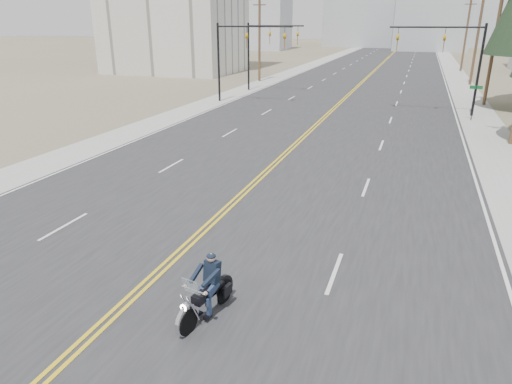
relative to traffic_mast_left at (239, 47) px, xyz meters
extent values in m
plane|color=#776D56|center=(8.98, -32.00, -4.94)|extent=(400.00, 400.00, 0.00)
cube|color=#303033|center=(8.98, 38.00, -4.93)|extent=(20.00, 200.00, 0.01)
cube|color=#A5A5A0|center=(-2.52, 38.00, -4.93)|extent=(3.00, 200.00, 0.01)
cube|color=#A5A5A0|center=(20.48, 38.00, -4.93)|extent=(3.00, 200.00, 0.01)
cylinder|color=black|center=(-2.02, 0.00, -1.44)|extent=(0.20, 0.20, 7.00)
cylinder|color=black|center=(1.48, 0.00, 1.76)|extent=(7.00, 0.14, 0.14)
imported|color=#BF8C0C|center=(0.78, 0.00, 1.11)|extent=(0.21, 0.26, 1.30)
imported|color=#BF8C0C|center=(4.28, 0.00, 1.11)|extent=(0.21, 0.26, 1.30)
cylinder|color=black|center=(19.98, 0.00, -1.44)|extent=(0.20, 0.20, 7.00)
cylinder|color=black|center=(16.48, 0.00, 1.76)|extent=(7.00, 0.14, 0.14)
imported|color=#BF8C0C|center=(17.18, 0.00, 1.11)|extent=(0.21, 0.26, 1.30)
imported|color=#BF8C0C|center=(13.68, 0.00, 1.11)|extent=(0.21, 0.26, 1.30)
cylinder|color=black|center=(-2.02, 8.00, -1.44)|extent=(0.20, 0.20, 7.00)
cylinder|color=black|center=(0.98, 8.00, 1.76)|extent=(6.00, 0.14, 0.14)
imported|color=#BF8C0C|center=(0.38, 8.00, 1.11)|extent=(0.21, 0.26, 1.30)
imported|color=#BF8C0C|center=(3.38, 8.00, 1.11)|extent=(0.21, 0.26, 1.30)
cylinder|color=black|center=(19.78, -2.00, -3.64)|extent=(0.06, 0.06, 2.60)
cube|color=#0C5926|center=(19.78, -2.00, -2.44)|extent=(0.90, 0.03, 0.25)
cylinder|color=brown|center=(21.48, 6.00, 0.56)|extent=(0.30, 0.30, 11.00)
cylinder|color=brown|center=(21.48, 21.00, 0.81)|extent=(0.30, 0.30, 11.50)
cylinder|color=brown|center=(21.48, 38.00, 0.56)|extent=(0.30, 0.30, 11.00)
cube|color=brown|center=(21.48, 38.00, 4.56)|extent=(1.60, 0.12, 0.12)
cylinder|color=brown|center=(-3.52, 16.00, 0.31)|extent=(0.30, 0.30, 10.50)
cube|color=brown|center=(-3.52, 16.00, 4.06)|extent=(1.60, 0.12, 0.12)
cube|color=#B7BCC6|center=(-26.02, 83.00, 6.06)|extent=(14.00, 12.00, 22.00)
cube|color=#ADB2B7|center=(16.98, 93.00, 2.06)|extent=(18.00, 14.00, 14.00)
cube|color=#ADB2B7|center=(-3.02, 108.00, 8.06)|extent=(20.00, 15.00, 26.00)
cube|color=#B7BCC6|center=(33.98, 118.00, 1.06)|extent=(14.00, 14.00, 12.00)
cube|color=#ADB2B7|center=(-41.02, 98.00, 3.06)|extent=(12.00, 12.00, 16.00)
camera|label=1|loc=(15.71, -40.06, 2.15)|focal=32.00mm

